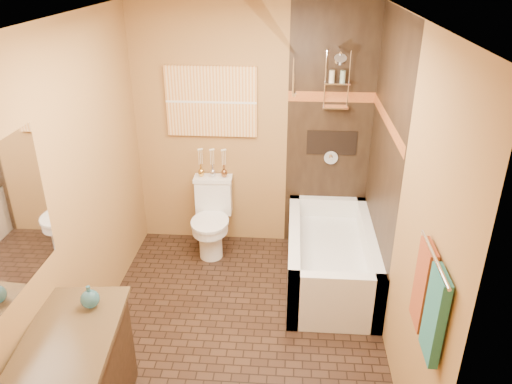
# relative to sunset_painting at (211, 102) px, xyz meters

# --- Properties ---
(floor) EXTENTS (3.00, 3.00, 0.00)m
(floor) POSITION_rel_sunset_painting_xyz_m (0.40, -1.48, -1.55)
(floor) COLOR black
(floor) RESTS_ON ground
(wall_left) EXTENTS (0.02, 3.00, 2.50)m
(wall_left) POSITION_rel_sunset_painting_xyz_m (-0.80, -1.48, -0.30)
(wall_left) COLOR olive
(wall_left) RESTS_ON floor
(wall_right) EXTENTS (0.02, 3.00, 2.50)m
(wall_right) POSITION_rel_sunset_painting_xyz_m (1.60, -1.48, -0.30)
(wall_right) COLOR olive
(wall_right) RESTS_ON floor
(wall_back) EXTENTS (2.40, 0.02, 2.50)m
(wall_back) POSITION_rel_sunset_painting_xyz_m (0.40, 0.02, -0.30)
(wall_back) COLOR olive
(wall_back) RESTS_ON floor
(wall_front) EXTENTS (2.40, 0.02, 2.50)m
(wall_front) POSITION_rel_sunset_painting_xyz_m (0.40, -2.98, -0.30)
(wall_front) COLOR olive
(wall_front) RESTS_ON floor
(ceiling) EXTENTS (3.00, 3.00, 0.00)m
(ceiling) POSITION_rel_sunset_painting_xyz_m (0.40, -1.48, 0.95)
(ceiling) COLOR silver
(ceiling) RESTS_ON wall_back
(alcove_tile_back) EXTENTS (0.85, 0.01, 2.50)m
(alcove_tile_back) POSITION_rel_sunset_painting_xyz_m (1.18, 0.01, -0.30)
(alcove_tile_back) COLOR black
(alcove_tile_back) RESTS_ON wall_back
(alcove_tile_right) EXTENTS (0.01, 1.50, 2.50)m
(alcove_tile_right) POSITION_rel_sunset_painting_xyz_m (1.59, -0.73, -0.30)
(alcove_tile_right) COLOR black
(alcove_tile_right) RESTS_ON wall_right
(mosaic_band_back) EXTENTS (0.85, 0.01, 0.10)m
(mosaic_band_back) POSITION_rel_sunset_painting_xyz_m (1.18, 0.00, 0.07)
(mosaic_band_back) COLOR maroon
(mosaic_band_back) RESTS_ON alcove_tile_back
(mosaic_band_right) EXTENTS (0.01, 1.50, 0.10)m
(mosaic_band_right) POSITION_rel_sunset_painting_xyz_m (1.58, -0.73, 0.07)
(mosaic_band_right) COLOR maroon
(mosaic_band_right) RESTS_ON alcove_tile_right
(alcove_niche) EXTENTS (0.50, 0.01, 0.25)m
(alcove_niche) POSITION_rel_sunset_painting_xyz_m (1.20, 0.01, -0.40)
(alcove_niche) COLOR black
(alcove_niche) RESTS_ON alcove_tile_back
(shower_fixtures) EXTENTS (0.24, 0.33, 1.16)m
(shower_fixtures) POSITION_rel_sunset_painting_xyz_m (1.20, -0.10, 0.12)
(shower_fixtures) COLOR silver
(shower_fixtures) RESTS_ON floor
(curtain_rod) EXTENTS (0.03, 1.55, 0.03)m
(curtain_rod) POSITION_rel_sunset_painting_xyz_m (0.80, -0.73, 0.47)
(curtain_rod) COLOR silver
(curtain_rod) RESTS_ON wall_back
(towel_bar) EXTENTS (0.02, 0.55, 0.02)m
(towel_bar) POSITION_rel_sunset_painting_xyz_m (1.55, -2.53, -0.10)
(towel_bar) COLOR silver
(towel_bar) RESTS_ON wall_right
(towel_teal) EXTENTS (0.05, 0.22, 0.52)m
(towel_teal) POSITION_rel_sunset_painting_xyz_m (1.56, -2.66, -0.37)
(towel_teal) COLOR #216F63
(towel_teal) RESTS_ON towel_bar
(towel_rust) EXTENTS (0.05, 0.22, 0.52)m
(towel_rust) POSITION_rel_sunset_painting_xyz_m (1.56, -2.40, -0.37)
(towel_rust) COLOR maroon
(towel_rust) RESTS_ON towel_bar
(sunset_painting) EXTENTS (0.90, 0.04, 0.70)m
(sunset_painting) POSITION_rel_sunset_painting_xyz_m (0.00, 0.00, 0.00)
(sunset_painting) COLOR orange
(sunset_painting) RESTS_ON wall_back
(vanity_mirror) EXTENTS (0.01, 1.00, 0.90)m
(vanity_mirror) POSITION_rel_sunset_painting_xyz_m (-0.78, -2.48, -0.05)
(vanity_mirror) COLOR white
(vanity_mirror) RESTS_ON wall_left
(bathtub) EXTENTS (0.80, 1.50, 0.55)m
(bathtub) POSITION_rel_sunset_painting_xyz_m (1.20, -0.73, -1.33)
(bathtub) COLOR white
(bathtub) RESTS_ON floor
(toilet) EXTENTS (0.40, 0.59, 0.78)m
(toilet) POSITION_rel_sunset_painting_xyz_m (0.00, -0.26, -1.16)
(toilet) COLOR white
(toilet) RESTS_ON floor
(vanity) EXTENTS (0.63, 0.94, 0.79)m
(vanity) POSITION_rel_sunset_painting_xyz_m (-0.52, -2.48, -1.15)
(vanity) COLOR black
(vanity) RESTS_ON floor
(teal_bottle) EXTENTS (0.16, 0.16, 0.20)m
(teal_bottle) POSITION_rel_sunset_painting_xyz_m (-0.47, -2.24, -0.68)
(teal_bottle) COLOR #266374
(teal_bottle) RESTS_ON vanity
(bud_vases) EXTENTS (0.30, 0.06, 0.30)m
(bud_vases) POSITION_rel_sunset_painting_xyz_m (0.00, -0.09, -0.61)
(bud_vases) COLOR gold
(bud_vases) RESTS_ON toilet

